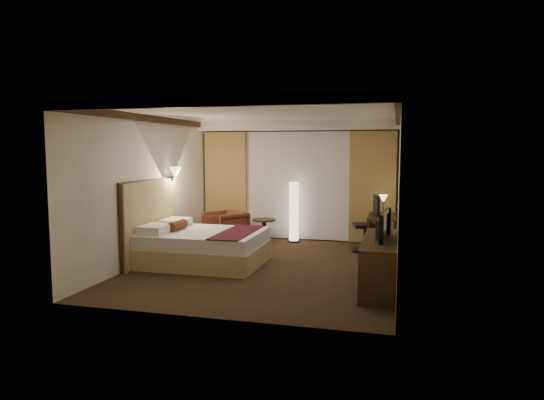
% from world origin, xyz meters
% --- Properties ---
extents(floor, '(4.50, 5.50, 0.01)m').
position_xyz_m(floor, '(0.00, 0.00, 0.00)').
color(floor, '#2F1E12').
rests_on(floor, ground).
extents(ceiling, '(4.50, 5.50, 0.01)m').
position_xyz_m(ceiling, '(0.00, 0.00, 2.70)').
color(ceiling, white).
rests_on(ceiling, back_wall).
extents(back_wall, '(4.50, 0.02, 2.70)m').
position_xyz_m(back_wall, '(0.00, 2.75, 1.35)').
color(back_wall, beige).
rests_on(back_wall, floor).
extents(left_wall, '(0.02, 5.50, 2.70)m').
position_xyz_m(left_wall, '(-2.25, 0.00, 1.35)').
color(left_wall, beige).
rests_on(left_wall, floor).
extents(right_wall, '(0.02, 5.50, 2.70)m').
position_xyz_m(right_wall, '(2.25, 0.00, 1.35)').
color(right_wall, beige).
rests_on(right_wall, floor).
extents(crown_molding, '(4.50, 5.50, 0.12)m').
position_xyz_m(crown_molding, '(0.00, 0.00, 2.64)').
color(crown_molding, black).
rests_on(crown_molding, ceiling).
extents(soffit, '(4.50, 0.50, 0.20)m').
position_xyz_m(soffit, '(0.00, 2.50, 2.60)').
color(soffit, white).
rests_on(soffit, ceiling).
extents(curtain_sheer, '(2.48, 0.04, 2.45)m').
position_xyz_m(curtain_sheer, '(0.00, 2.67, 1.25)').
color(curtain_sheer, silver).
rests_on(curtain_sheer, back_wall).
extents(curtain_left_drape, '(1.00, 0.14, 2.45)m').
position_xyz_m(curtain_left_drape, '(-1.70, 2.61, 1.25)').
color(curtain_left_drape, tan).
rests_on(curtain_left_drape, back_wall).
extents(curtain_right_drape, '(1.00, 0.14, 2.45)m').
position_xyz_m(curtain_right_drape, '(1.70, 2.61, 1.25)').
color(curtain_right_drape, tan).
rests_on(curtain_right_drape, back_wall).
extents(wall_sconce, '(0.24, 0.24, 0.24)m').
position_xyz_m(wall_sconce, '(-2.09, 0.72, 1.62)').
color(wall_sconce, white).
rests_on(wall_sconce, left_wall).
extents(bed, '(2.10, 1.64, 0.61)m').
position_xyz_m(bed, '(-1.14, -0.10, 0.31)').
color(bed, white).
rests_on(bed, floor).
extents(headboard, '(0.12, 1.94, 1.50)m').
position_xyz_m(headboard, '(-2.20, -0.10, 0.75)').
color(headboard, tan).
rests_on(headboard, floor).
extents(armchair, '(1.05, 1.04, 0.80)m').
position_xyz_m(armchair, '(-1.40, 1.73, 0.40)').
color(armchair, '#502818').
rests_on(armchair, floor).
extents(side_table, '(0.51, 0.51, 0.56)m').
position_xyz_m(side_table, '(-0.57, 1.91, 0.28)').
color(side_table, black).
rests_on(side_table, floor).
extents(floor_lamp, '(0.29, 0.29, 1.36)m').
position_xyz_m(floor_lamp, '(-0.00, 2.37, 0.68)').
color(floor_lamp, white).
rests_on(floor_lamp, floor).
extents(desk, '(0.55, 1.09, 0.75)m').
position_xyz_m(desk, '(1.95, 1.76, 0.38)').
color(desk, black).
rests_on(desk, floor).
extents(desk_lamp, '(0.18, 0.18, 0.34)m').
position_xyz_m(desk_lamp, '(1.95, 2.16, 0.92)').
color(desk_lamp, '#FFD899').
rests_on(desk_lamp, desk).
extents(office_chair, '(0.68, 0.68, 1.16)m').
position_xyz_m(office_chair, '(1.62, 1.71, 0.58)').
color(office_chair, black).
rests_on(office_chair, floor).
extents(dresser, '(0.50, 1.92, 0.75)m').
position_xyz_m(dresser, '(2.00, -0.86, 0.37)').
color(dresser, black).
rests_on(dresser, floor).
extents(television, '(0.67, 1.04, 0.13)m').
position_xyz_m(television, '(1.97, -0.86, 1.03)').
color(television, black).
rests_on(television, dresser).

